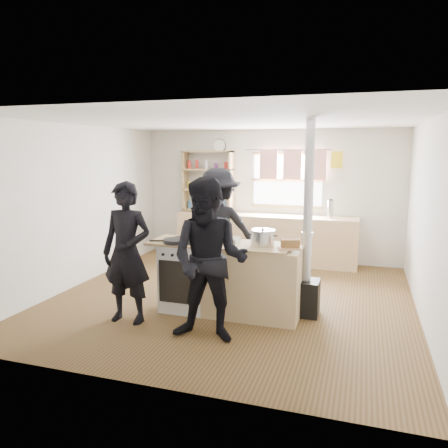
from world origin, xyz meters
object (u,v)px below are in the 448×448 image
Objects in this scene: flue_heater at (306,265)px; person_far at (218,230)px; roast_tray at (226,240)px; stockpot_stove at (202,234)px; bread_board at (290,245)px; stockpot_counter at (263,238)px; cooking_island at (230,279)px; thermos at (330,209)px; person_near_right at (209,261)px; skillet_greens at (176,241)px; person_near_left at (127,253)px.

person_far is (-1.42, 0.67, 0.26)m from flue_heater.
flue_heater is (1.00, 0.23, -0.31)m from roast_tray.
bread_board is at bearing -7.11° from stockpot_stove.
stockpot_counter reaches higher than stockpot_stove.
bread_board is (0.79, -0.08, 0.51)m from cooking_island.
roast_tray is 0.99m from person_far.
flue_heater is at bearing 63.52° from bread_board.
thermos is 0.18× the size of person_near_right.
cooking_island is 0.79× the size of flue_heater.
cooking_island is 0.51m from roast_tray.
stockpot_stove reaches higher than skillet_greens.
stockpot_stove is at bearing 169.89° from cooking_island.
skillet_greens is at bearing -176.21° from bread_board.
stockpot_stove is at bearing 113.18° from person_near_right.
cooking_island is at bearing 92.87° from person_far.
person_near_right is at bearing 81.41° from person_far.
stockpot_stove is 0.76× the size of stockpot_counter.
cooking_island is at bearing -165.35° from flue_heater.
stockpot_stove is 1.42m from flue_heater.
thermos is 3.02m from cooking_island.
skillet_greens is 0.16× the size of flue_heater.
person_far is (-0.47, 0.92, 0.46)m from cooking_island.
person_far is at bearing 79.65° from skillet_greens.
bread_board reaches higher than skillet_greens.
bread_board is (1.20, -0.15, -0.03)m from stockpot_stove.
thermos is 1.00× the size of roast_tray.
thermos is 0.19× the size of person_near_left.
thermos reaches higher than cooking_island.
cooking_island is 0.94m from bread_board.
roast_tray is 0.99× the size of bread_board.
bread_board is 0.18× the size of person_far.
cooking_island is 0.71m from stockpot_counter.
stockpot_stove reaches higher than bread_board.
roast_tray is at bearing 90.56° from person_far.
person_near_right is (-1.02, -3.61, -0.15)m from thermos.
stockpot_stove is at bearing 172.89° from bread_board.
stockpot_stove is 0.84m from stockpot_counter.
thermos is 1.40× the size of stockpot_stove.
flue_heater is (-0.09, -2.52, -0.40)m from thermos.
thermos is 0.79× the size of skillet_greens.
person_far is (0.20, 1.09, -0.04)m from skillet_greens.
person_near_left reaches higher than stockpot_counter.
cooking_island is at bearing -16.22° from roast_tray.
cooking_island is 6.06× the size of roast_tray.
roast_tray reaches higher than cooking_island.
skillet_greens is 0.23× the size of person_near_left.
stockpot_stove is at bearing -118.37° from thermos.
thermos is 0.18× the size of person_far.
thermos is at bearing 57.34° from person_near_left.
stockpot_stove is 0.13× the size of person_near_right.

